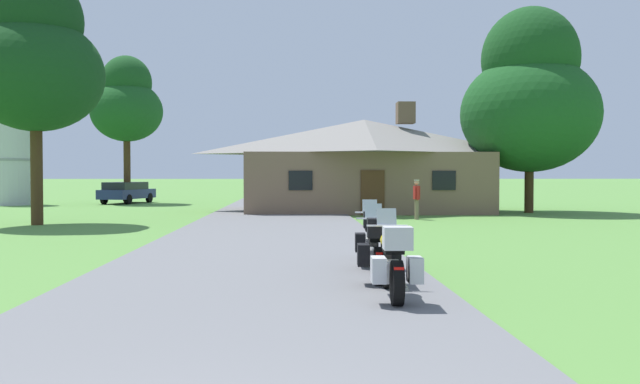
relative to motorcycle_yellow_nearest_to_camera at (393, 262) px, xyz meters
name	(u,v)px	position (x,y,z in m)	size (l,w,h in m)	color
ground_plane	(274,229)	(-2.16, 13.66, -0.61)	(500.00, 500.00, 0.00)	#56893D
asphalt_driveway	(272,233)	(-2.16, 11.66, -0.58)	(6.40, 80.00, 0.06)	slate
motorcycle_yellow_nearest_to_camera	(393,262)	(0.00, 0.00, 0.00)	(0.75, 2.08, 1.30)	black
motorcycle_green_second_in_row	(377,249)	(-0.02, 1.75, 0.00)	(0.78, 2.08, 1.30)	black
motorcycle_silver_farthest_in_row	(372,238)	(0.13, 3.77, 0.00)	(0.79, 2.08, 1.30)	black
stone_lodge	(364,164)	(2.19, 24.51, 1.83)	(12.60, 7.68, 5.63)	brown
bystander_red_shirt_near_lodge	(417,197)	(3.73, 18.13, 0.34)	(0.23, 0.55, 1.69)	#75664C
tree_left_near	(35,59)	(-11.15, 15.73, 5.64)	(5.03, 5.03, 9.56)	#422D19
tree_right_of_lodge	(530,97)	(10.22, 22.83, 5.10)	(6.78, 6.78, 10.15)	#422D19
tree_left_far	(127,103)	(-12.28, 34.01, 5.92)	(4.63, 4.63, 9.59)	#422D19
metal_silo_distant	(13,154)	(-18.95, 32.48, 2.55)	(2.93, 2.93, 6.31)	#B2B7BC
parked_navy_suv_far_left	(127,192)	(-12.40, 34.35, 0.17)	(2.94, 4.91, 1.40)	navy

